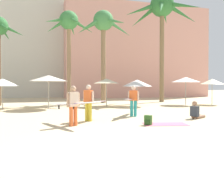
{
  "coord_description": "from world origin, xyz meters",
  "views": [
    {
      "loc": [
        -3.11,
        -6.09,
        1.7
      ],
      "look_at": [
        -0.1,
        4.63,
        1.48
      ],
      "focal_mm": 38.5,
      "sensor_mm": 36.0,
      "label": 1
    }
  ],
  "objects_px": {
    "cafe_umbrella_0": "(137,83)",
    "cafe_umbrella_4": "(106,81)",
    "palm_tree_left": "(103,28)",
    "cafe_umbrella_5": "(212,82)",
    "person_far_left": "(133,100)",
    "person_near_right": "(73,104)",
    "cafe_umbrella_2": "(186,80)",
    "cafe_umbrella_6": "(49,78)",
    "backpack": "(148,120)",
    "palm_tree_center": "(162,11)",
    "beach_towel": "(165,124)",
    "palm_tree_right": "(69,27)",
    "cafe_umbrella_3": "(2,82)",
    "person_far_right": "(196,112)",
    "person_mid_right": "(89,102)"
  },
  "relations": [
    {
      "from": "person_near_right",
      "to": "cafe_umbrella_2",
      "type": "bearing_deg",
      "value": 105.03
    },
    {
      "from": "person_mid_right",
      "to": "person_near_right",
      "type": "distance_m",
      "value": 1.22
    },
    {
      "from": "person_near_right",
      "to": "person_far_right",
      "type": "xyz_separation_m",
      "value": [
        6.23,
        0.4,
        -0.6
      ]
    },
    {
      "from": "palm_tree_right",
      "to": "cafe_umbrella_4",
      "type": "relative_size",
      "value": 3.69
    },
    {
      "from": "person_far_right",
      "to": "beach_towel",
      "type": "bearing_deg",
      "value": -179.81
    },
    {
      "from": "cafe_umbrella_6",
      "to": "backpack",
      "type": "height_order",
      "value": "cafe_umbrella_6"
    },
    {
      "from": "person_mid_right",
      "to": "cafe_umbrella_5",
      "type": "bearing_deg",
      "value": -12.87
    },
    {
      "from": "person_far_left",
      "to": "person_near_right",
      "type": "bearing_deg",
      "value": -26.02
    },
    {
      "from": "cafe_umbrella_6",
      "to": "backpack",
      "type": "bearing_deg",
      "value": -64.64
    },
    {
      "from": "palm_tree_center",
      "to": "beach_towel",
      "type": "height_order",
      "value": "palm_tree_center"
    },
    {
      "from": "cafe_umbrella_2",
      "to": "cafe_umbrella_4",
      "type": "height_order",
      "value": "cafe_umbrella_2"
    },
    {
      "from": "backpack",
      "to": "person_far_left",
      "type": "xyz_separation_m",
      "value": [
        0.41,
        2.92,
        0.7
      ]
    },
    {
      "from": "person_far_right",
      "to": "backpack",
      "type": "bearing_deg",
      "value": 174.4
    },
    {
      "from": "palm_tree_right",
      "to": "person_far_right",
      "type": "bearing_deg",
      "value": -63.24
    },
    {
      "from": "palm_tree_right",
      "to": "cafe_umbrella_3",
      "type": "distance_m",
      "value": 7.46
    },
    {
      "from": "beach_towel",
      "to": "backpack",
      "type": "xyz_separation_m",
      "value": [
        -0.81,
        -0.02,
        0.19
      ]
    },
    {
      "from": "cafe_umbrella_0",
      "to": "cafe_umbrella_4",
      "type": "bearing_deg",
      "value": 171.63
    },
    {
      "from": "palm_tree_center",
      "to": "person_mid_right",
      "type": "xyz_separation_m",
      "value": [
        -9.32,
        -10.76,
        -8.09
      ]
    },
    {
      "from": "beach_towel",
      "to": "person_far_right",
      "type": "bearing_deg",
      "value": 26.63
    },
    {
      "from": "cafe_umbrella_2",
      "to": "cafe_umbrella_6",
      "type": "xyz_separation_m",
      "value": [
        -11.28,
        -0.41,
        0.02
      ]
    },
    {
      "from": "cafe_umbrella_2",
      "to": "cafe_umbrella_3",
      "type": "height_order",
      "value": "cafe_umbrella_2"
    },
    {
      "from": "cafe_umbrella_2",
      "to": "beach_towel",
      "type": "bearing_deg",
      "value": -127.19
    },
    {
      "from": "cafe_umbrella_4",
      "to": "cafe_umbrella_6",
      "type": "xyz_separation_m",
      "value": [
        -4.4,
        -0.7,
        0.17
      ]
    },
    {
      "from": "cafe_umbrella_3",
      "to": "person_far_right",
      "type": "xyz_separation_m",
      "value": [
        10.18,
        -7.59,
        -1.57
      ]
    },
    {
      "from": "palm_tree_left",
      "to": "cafe_umbrella_5",
      "type": "bearing_deg",
      "value": -27.38
    },
    {
      "from": "beach_towel",
      "to": "backpack",
      "type": "distance_m",
      "value": 0.84
    },
    {
      "from": "cafe_umbrella_2",
      "to": "person_far_left",
      "type": "height_order",
      "value": "cafe_umbrella_2"
    },
    {
      "from": "person_near_right",
      "to": "palm_tree_right",
      "type": "bearing_deg",
      "value": 153.34
    },
    {
      "from": "palm_tree_center",
      "to": "backpack",
      "type": "height_order",
      "value": "palm_tree_center"
    },
    {
      "from": "cafe_umbrella_6",
      "to": "person_mid_right",
      "type": "distance_m",
      "value": 6.89
    },
    {
      "from": "cafe_umbrella_6",
      "to": "beach_towel",
      "type": "distance_m",
      "value": 9.74
    },
    {
      "from": "person_mid_right",
      "to": "person_near_right",
      "type": "height_order",
      "value": "person_mid_right"
    },
    {
      "from": "person_far_right",
      "to": "cafe_umbrella_4",
      "type": "bearing_deg",
      "value": 82.8
    },
    {
      "from": "palm_tree_left",
      "to": "person_near_right",
      "type": "distance_m",
      "value": 14.25
    },
    {
      "from": "cafe_umbrella_6",
      "to": "palm_tree_left",
      "type": "bearing_deg",
      "value": 42.31
    },
    {
      "from": "palm_tree_right",
      "to": "cafe_umbrella_2",
      "type": "relative_size",
      "value": 3.37
    },
    {
      "from": "cafe_umbrella_4",
      "to": "person_far_right",
      "type": "relative_size",
      "value": 2.25
    },
    {
      "from": "person_near_right",
      "to": "palm_tree_center",
      "type": "bearing_deg",
      "value": 116.95
    },
    {
      "from": "cafe_umbrella_0",
      "to": "cafe_umbrella_5",
      "type": "bearing_deg",
      "value": -1.26
    },
    {
      "from": "beach_towel",
      "to": "person_near_right",
      "type": "distance_m",
      "value": 4.04
    },
    {
      "from": "palm_tree_left",
      "to": "backpack",
      "type": "bearing_deg",
      "value": -95.32
    },
    {
      "from": "cafe_umbrella_3",
      "to": "person_far_left",
      "type": "bearing_deg",
      "value": -38.46
    },
    {
      "from": "beach_towel",
      "to": "person_far_left",
      "type": "distance_m",
      "value": 3.06
    },
    {
      "from": "cafe_umbrella_4",
      "to": "beach_towel",
      "type": "bearing_deg",
      "value": -87.87
    },
    {
      "from": "palm_tree_left",
      "to": "cafe_umbrella_5",
      "type": "xyz_separation_m",
      "value": [
        8.63,
        -4.47,
        -5.12
      ]
    },
    {
      "from": "palm_tree_left",
      "to": "cafe_umbrella_2",
      "type": "relative_size",
      "value": 3.65
    },
    {
      "from": "palm_tree_right",
      "to": "cafe_umbrella_2",
      "type": "height_order",
      "value": "palm_tree_right"
    },
    {
      "from": "cafe_umbrella_0",
      "to": "cafe_umbrella_4",
      "type": "height_order",
      "value": "cafe_umbrella_4"
    },
    {
      "from": "cafe_umbrella_0",
      "to": "cafe_umbrella_4",
      "type": "xyz_separation_m",
      "value": [
        -2.43,
        0.36,
        0.15
      ]
    },
    {
      "from": "palm_tree_left",
      "to": "person_near_right",
      "type": "height_order",
      "value": "palm_tree_left"
    }
  ]
}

